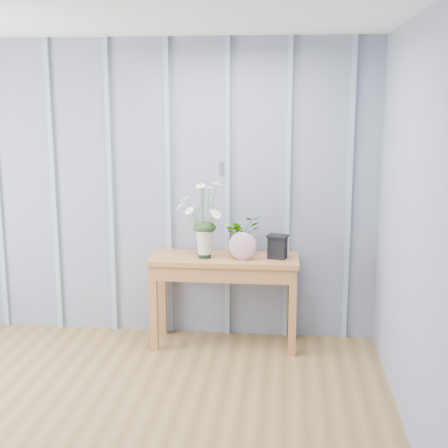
# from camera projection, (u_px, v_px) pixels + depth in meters

# --- Properties ---
(room_shell) EXTENTS (4.00, 4.50, 2.50)m
(room_shell) POSITION_uv_depth(u_px,v_px,m) (85.00, 102.00, 3.83)
(room_shell) COLOR gray
(room_shell) RESTS_ON ground
(sideboard) EXTENTS (1.20, 0.45, 0.75)m
(sideboard) POSITION_uv_depth(u_px,v_px,m) (225.00, 270.00, 5.07)
(sideboard) COLOR #A86636
(sideboard) RESTS_ON ground
(daisy_vase) EXTENTS (0.46, 0.35, 0.64)m
(daisy_vase) POSITION_uv_depth(u_px,v_px,m) (204.00, 208.00, 4.94)
(daisy_vase) COLOR black
(daisy_vase) RESTS_ON sideboard
(spider_plant) EXTENTS (0.39, 0.38, 0.32)m
(spider_plant) POSITION_uv_depth(u_px,v_px,m) (242.00, 235.00, 5.11)
(spider_plant) COLOR #1C3517
(spider_plant) RESTS_ON sideboard
(felt_disc_vessel) EXTENTS (0.23, 0.10, 0.23)m
(felt_disc_vessel) POSITION_uv_depth(u_px,v_px,m) (243.00, 246.00, 4.92)
(felt_disc_vessel) COLOR #844667
(felt_disc_vessel) RESTS_ON sideboard
(carved_box) EXTENTS (0.18, 0.16, 0.19)m
(carved_box) POSITION_uv_depth(u_px,v_px,m) (277.00, 246.00, 4.98)
(carved_box) COLOR black
(carved_box) RESTS_ON sideboard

